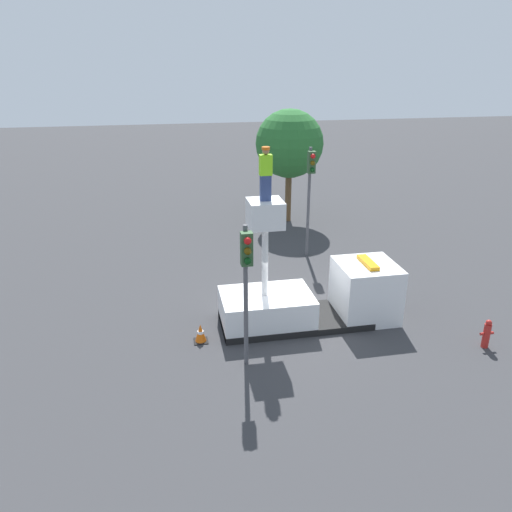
# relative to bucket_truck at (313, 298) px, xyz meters

# --- Properties ---
(ground_plane) EXTENTS (120.00, 120.00, 0.00)m
(ground_plane) POSITION_rel_bucket_truck_xyz_m (-0.68, 0.00, -0.95)
(ground_plane) COLOR #38383A
(bucket_truck) EXTENTS (6.43, 2.22, 4.68)m
(bucket_truck) POSITION_rel_bucket_truck_xyz_m (0.00, 0.00, 0.00)
(bucket_truck) COLOR black
(bucket_truck) RESTS_ON ground
(worker) EXTENTS (0.40, 0.26, 1.75)m
(worker) POSITION_rel_bucket_truck_xyz_m (-1.81, 0.00, 4.62)
(worker) COLOR navy
(worker) RESTS_ON bucket_truck
(traffic_light_pole) EXTENTS (0.34, 0.57, 4.61)m
(traffic_light_pole) POSITION_rel_bucket_truck_xyz_m (-2.86, -2.35, 2.33)
(traffic_light_pole) COLOR #515156
(traffic_light_pole) RESTS_ON ground
(traffic_light_across) EXTENTS (0.34, 0.57, 5.27)m
(traffic_light_across) POSITION_rel_bucket_truck_xyz_m (1.64, 6.24, 2.78)
(traffic_light_across) COLOR #515156
(traffic_light_across) RESTS_ON ground
(fire_hydrant) EXTENTS (0.48, 0.24, 1.02)m
(fire_hydrant) POSITION_rel_bucket_truck_xyz_m (5.16, -2.81, -0.45)
(fire_hydrant) COLOR #B2231E
(fire_hydrant) RESTS_ON ground
(traffic_cone_rear) EXTENTS (0.48, 0.48, 0.66)m
(traffic_cone_rear) POSITION_rel_bucket_truck_xyz_m (-4.17, -0.66, -0.64)
(traffic_cone_rear) COLOR black
(traffic_cone_rear) RESTS_ON ground
(tree_left_bg) EXTENTS (3.83, 3.83, 6.44)m
(tree_left_bg) POSITION_rel_bucket_truck_xyz_m (2.11, 12.00, 3.56)
(tree_left_bg) COLOR brown
(tree_left_bg) RESTS_ON ground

